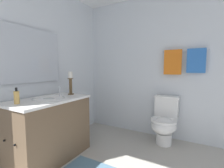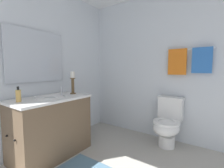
{
  "view_description": "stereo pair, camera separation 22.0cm",
  "coord_description": "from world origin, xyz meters",
  "px_view_note": "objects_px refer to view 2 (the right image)",
  "views": [
    {
      "loc": [
        0.53,
        -1.59,
        1.19
      ],
      "look_at": [
        -0.54,
        0.33,
        0.98
      ],
      "focal_mm": 25.07,
      "sensor_mm": 36.0,
      "label": 1
    },
    {
      "loc": [
        0.71,
        -1.47,
        1.19
      ],
      "look_at": [
        -0.54,
        0.33,
        0.98
      ],
      "focal_mm": 25.07,
      "sensor_mm": 36.0,
      "label": 2
    }
  ],
  "objects_px": {
    "sink_basin": "(50,100)",
    "candle_holder_tall": "(73,82)",
    "towel_near_vanity": "(177,62)",
    "towel_center": "(202,60)",
    "toilet": "(167,123)",
    "mirror": "(37,56)",
    "vanity_cabinet": "(51,126)",
    "soap_bottle": "(18,96)",
    "towel_bar": "(190,50)"
  },
  "relations": [
    {
      "from": "mirror",
      "to": "toilet",
      "type": "relative_size",
      "value": 1.12
    },
    {
      "from": "towel_near_vanity",
      "to": "towel_bar",
      "type": "bearing_deg",
      "value": 6.13
    },
    {
      "from": "soap_bottle",
      "to": "towel_near_vanity",
      "type": "bearing_deg",
      "value": 52.18
    },
    {
      "from": "sink_basin",
      "to": "towel_center",
      "type": "bearing_deg",
      "value": 39.77
    },
    {
      "from": "towel_bar",
      "to": "towel_near_vanity",
      "type": "bearing_deg",
      "value": -173.87
    },
    {
      "from": "sink_basin",
      "to": "toilet",
      "type": "distance_m",
      "value": 1.75
    },
    {
      "from": "mirror",
      "to": "towel_center",
      "type": "bearing_deg",
      "value": 35.43
    },
    {
      "from": "mirror",
      "to": "towel_bar",
      "type": "xyz_separation_m",
      "value": [
        1.75,
        1.39,
        0.11
      ]
    },
    {
      "from": "towel_center",
      "to": "towel_bar",
      "type": "bearing_deg",
      "value": 173.87
    },
    {
      "from": "sink_basin",
      "to": "candle_holder_tall",
      "type": "bearing_deg",
      "value": 88.99
    },
    {
      "from": "sink_basin",
      "to": "soap_bottle",
      "type": "distance_m",
      "value": 0.4
    },
    {
      "from": "towel_bar",
      "to": "towel_center",
      "type": "xyz_separation_m",
      "value": [
        0.17,
        -0.02,
        -0.17
      ]
    },
    {
      "from": "sink_basin",
      "to": "towel_center",
      "type": "xyz_separation_m",
      "value": [
        1.64,
        1.37,
        0.55
      ]
    },
    {
      "from": "towel_near_vanity",
      "to": "candle_holder_tall",
      "type": "bearing_deg",
      "value": -143.14
    },
    {
      "from": "toilet",
      "to": "mirror",
      "type": "bearing_deg",
      "value": -142.67
    },
    {
      "from": "soap_bottle",
      "to": "mirror",
      "type": "bearing_deg",
      "value": 121.56
    },
    {
      "from": "candle_holder_tall",
      "to": "soap_bottle",
      "type": "relative_size",
      "value": 1.91
    },
    {
      "from": "vanity_cabinet",
      "to": "soap_bottle",
      "type": "bearing_deg",
      "value": -97.29
    },
    {
      "from": "soap_bottle",
      "to": "towel_center",
      "type": "height_order",
      "value": "towel_center"
    },
    {
      "from": "sink_basin",
      "to": "towel_center",
      "type": "distance_m",
      "value": 2.2
    },
    {
      "from": "toilet",
      "to": "towel_center",
      "type": "height_order",
      "value": "towel_center"
    },
    {
      "from": "soap_bottle",
      "to": "towel_near_vanity",
      "type": "height_order",
      "value": "towel_near_vanity"
    },
    {
      "from": "sink_basin",
      "to": "candle_holder_tall",
      "type": "distance_m",
      "value": 0.45
    },
    {
      "from": "sink_basin",
      "to": "soap_bottle",
      "type": "xyz_separation_m",
      "value": [
        -0.05,
        -0.38,
        0.11
      ]
    },
    {
      "from": "towel_bar",
      "to": "toilet",
      "type": "bearing_deg",
      "value": -135.85
    },
    {
      "from": "vanity_cabinet",
      "to": "towel_center",
      "type": "height_order",
      "value": "towel_center"
    },
    {
      "from": "sink_basin",
      "to": "soap_bottle",
      "type": "height_order",
      "value": "soap_bottle"
    },
    {
      "from": "vanity_cabinet",
      "to": "soap_bottle",
      "type": "height_order",
      "value": "soap_bottle"
    },
    {
      "from": "candle_holder_tall",
      "to": "toilet",
      "type": "relative_size",
      "value": 0.46
    },
    {
      "from": "mirror",
      "to": "towel_center",
      "type": "relative_size",
      "value": 2.28
    },
    {
      "from": "mirror",
      "to": "towel_bar",
      "type": "bearing_deg",
      "value": 38.3
    },
    {
      "from": "vanity_cabinet",
      "to": "towel_bar",
      "type": "height_order",
      "value": "towel_bar"
    },
    {
      "from": "sink_basin",
      "to": "towel_bar",
      "type": "relative_size",
      "value": 0.6
    },
    {
      "from": "toilet",
      "to": "vanity_cabinet",
      "type": "bearing_deg",
      "value": -136.95
    },
    {
      "from": "soap_bottle",
      "to": "towel_near_vanity",
      "type": "distance_m",
      "value": 2.25
    },
    {
      "from": "vanity_cabinet",
      "to": "sink_basin",
      "type": "distance_m",
      "value": 0.36
    },
    {
      "from": "vanity_cabinet",
      "to": "toilet",
      "type": "relative_size",
      "value": 1.37
    },
    {
      "from": "sink_basin",
      "to": "mirror",
      "type": "bearing_deg",
      "value": -179.8
    },
    {
      "from": "vanity_cabinet",
      "to": "soap_bottle",
      "type": "xyz_separation_m",
      "value": [
        -0.05,
        -0.38,
        0.48
      ]
    },
    {
      "from": "vanity_cabinet",
      "to": "sink_basin",
      "type": "xyz_separation_m",
      "value": [
        0.0,
        0.0,
        0.36
      ]
    },
    {
      "from": "towel_near_vanity",
      "to": "towel_center",
      "type": "xyz_separation_m",
      "value": [
        0.34,
        0.0,
        0.01
      ]
    },
    {
      "from": "toilet",
      "to": "towel_bar",
      "type": "xyz_separation_m",
      "value": [
        0.23,
        0.22,
        1.12
      ]
    },
    {
      "from": "candle_holder_tall",
      "to": "vanity_cabinet",
      "type": "bearing_deg",
      "value": -91.01
    },
    {
      "from": "towel_near_vanity",
      "to": "towel_center",
      "type": "distance_m",
      "value": 0.34
    },
    {
      "from": "candle_holder_tall",
      "to": "towel_center",
      "type": "distance_m",
      "value": 1.93
    },
    {
      "from": "soap_bottle",
      "to": "towel_bar",
      "type": "distance_m",
      "value": 2.4
    },
    {
      "from": "toilet",
      "to": "candle_holder_tall",
      "type": "bearing_deg",
      "value": -148.13
    },
    {
      "from": "toilet",
      "to": "towel_near_vanity",
      "type": "height_order",
      "value": "towel_near_vanity"
    },
    {
      "from": "candle_holder_tall",
      "to": "towel_center",
      "type": "bearing_deg",
      "value": 30.79
    },
    {
      "from": "mirror",
      "to": "towel_center",
      "type": "distance_m",
      "value": 2.36
    }
  ]
}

